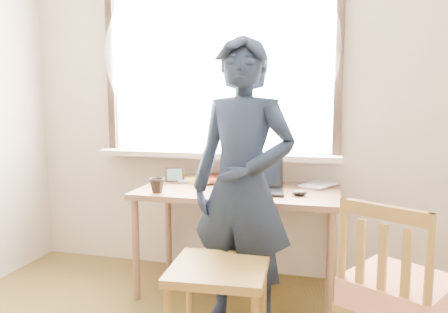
% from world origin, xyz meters
% --- Properties ---
extents(room_shell, '(3.52, 4.02, 2.61)m').
position_xyz_m(room_shell, '(-0.02, 0.20, 1.64)').
color(room_shell, '#BFAE9A').
rests_on(room_shell, ground).
extents(desk, '(1.37, 0.68, 0.73)m').
position_xyz_m(desk, '(0.03, 1.63, 0.66)').
color(desk, brown).
rests_on(desk, ground).
extents(laptop, '(0.40, 0.35, 0.25)m').
position_xyz_m(laptop, '(0.16, 1.60, 0.79)').
color(laptop, black).
rests_on(laptop, desk).
extents(mug_white, '(0.16, 0.16, 0.09)m').
position_xyz_m(mug_white, '(-0.07, 1.85, 0.78)').
color(mug_white, white).
rests_on(mug_white, desk).
extents(mug_dark, '(0.15, 0.15, 0.10)m').
position_xyz_m(mug_dark, '(-0.46, 1.39, 0.78)').
color(mug_dark, black).
rests_on(mug_dark, desk).
extents(mouse, '(0.10, 0.07, 0.04)m').
position_xyz_m(mouse, '(0.46, 1.53, 0.75)').
color(mouse, black).
rests_on(mouse, desk).
extents(desk_clutter, '(0.70, 0.51, 0.03)m').
position_xyz_m(desk_clutter, '(-0.18, 1.87, 0.75)').
color(desk_clutter, gold).
rests_on(desk_clutter, desk).
extents(book_a, '(0.20, 0.26, 0.02)m').
position_xyz_m(book_a, '(-0.44, 1.85, 0.74)').
color(book_a, white).
rests_on(book_a, desk).
extents(book_b, '(0.28, 0.31, 0.02)m').
position_xyz_m(book_b, '(0.48, 1.91, 0.74)').
color(book_b, white).
rests_on(book_b, desk).
extents(picture_frame, '(0.13, 0.07, 0.11)m').
position_xyz_m(picture_frame, '(-0.47, 1.73, 0.79)').
color(picture_frame, black).
rests_on(picture_frame, desk).
extents(work_chair, '(0.52, 0.50, 0.50)m').
position_xyz_m(work_chair, '(0.11, 0.83, 0.42)').
color(work_chair, olive).
rests_on(work_chair, ground).
extents(side_chair, '(0.58, 0.57, 0.92)m').
position_xyz_m(side_chair, '(0.96, 0.73, 0.48)').
color(side_chair, olive).
rests_on(side_chair, ground).
extents(person, '(0.69, 0.53, 1.70)m').
position_xyz_m(person, '(0.17, 1.15, 0.85)').
color(person, black).
rests_on(person, ground).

